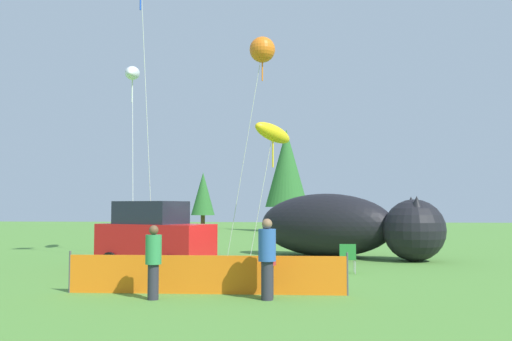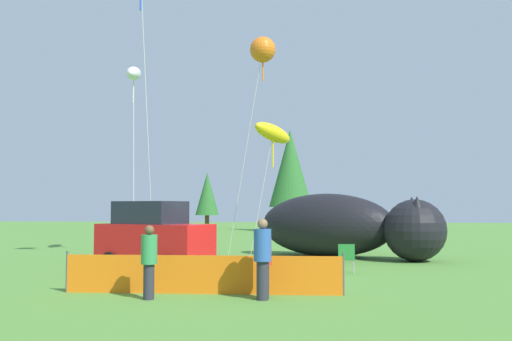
% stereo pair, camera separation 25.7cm
% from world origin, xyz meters
% --- Properties ---
extents(ground_plane, '(120.00, 120.00, 0.00)m').
position_xyz_m(ground_plane, '(0.00, 0.00, 0.00)').
color(ground_plane, '#548C38').
extents(parked_car, '(4.18, 3.01, 2.27)m').
position_xyz_m(parked_car, '(-2.66, 1.48, 1.09)').
color(parked_car, red).
rests_on(parked_car, ground).
extents(folding_chair, '(0.53, 0.54, 0.92)m').
position_xyz_m(folding_chair, '(3.68, 0.88, 0.54)').
color(folding_chair, '#267F33').
rests_on(folding_chair, ground).
extents(inflatable_cat, '(7.83, 5.59, 2.63)m').
position_xyz_m(inflatable_cat, '(3.86, 6.53, 1.21)').
color(inflatable_cat, black).
rests_on(inflatable_cat, ground).
extents(safety_fence, '(6.75, 0.22, 1.01)m').
position_xyz_m(safety_fence, '(0.04, -3.65, 0.46)').
color(safety_fence, orange).
rests_on(safety_fence, ground).
extents(spectator_in_red_shirt, '(0.40, 0.40, 1.82)m').
position_xyz_m(spectator_in_red_shirt, '(1.55, -4.39, 0.99)').
color(spectator_in_red_shirt, '#2D2D38').
rests_on(spectator_in_red_shirt, ground).
extents(spectator_in_white_shirt, '(0.34, 0.34, 1.57)m').
position_xyz_m(spectator_in_white_shirt, '(1.56, -4.14, 0.86)').
color(spectator_in_white_shirt, '#2D2D38').
rests_on(spectator_in_white_shirt, ground).
extents(spectator_in_green_shirt, '(0.36, 0.36, 1.66)m').
position_xyz_m(spectator_in_green_shirt, '(-1.00, -4.59, 0.91)').
color(spectator_in_green_shirt, '#2D2D38').
rests_on(spectator_in_green_shirt, ground).
extents(kite_yellow_hero, '(1.81, 1.98, 5.39)m').
position_xyz_m(kite_yellow_hero, '(1.15, 4.02, 4.84)').
color(kite_yellow_hero, silver).
rests_on(kite_yellow_hero, ground).
extents(kite_orange_flower, '(2.10, 1.54, 9.06)m').
position_xyz_m(kite_orange_flower, '(0.61, 5.72, 8.51)').
color(kite_orange_flower, silver).
rests_on(kite_orange_flower, ground).
extents(kite_white_ghost, '(1.27, 2.99, 8.50)m').
position_xyz_m(kite_white_ghost, '(-5.20, 6.83, 7.92)').
color(kite_white_ghost, silver).
rests_on(kite_white_ghost, ground).
extents(horizon_tree_east, '(2.26, 2.26, 5.39)m').
position_xyz_m(horizon_tree_east, '(-7.68, 36.84, 3.31)').
color(horizon_tree_east, brown).
rests_on(horizon_tree_east, ground).
extents(horizon_tree_west, '(3.64, 3.64, 8.68)m').
position_xyz_m(horizon_tree_west, '(0.59, 31.10, 5.33)').
color(horizon_tree_west, brown).
rests_on(horizon_tree_west, ground).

